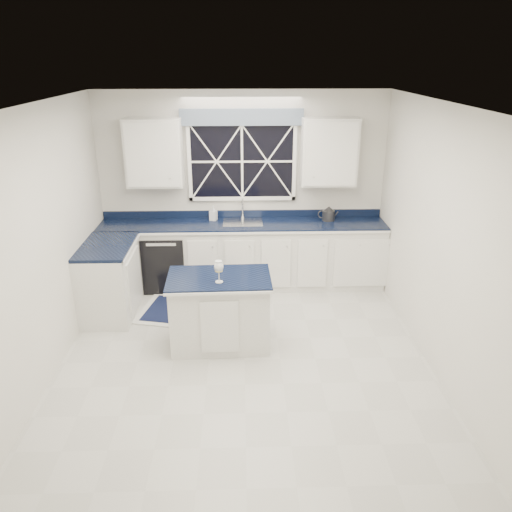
{
  "coord_description": "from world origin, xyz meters",
  "views": [
    {
      "loc": [
        -0.01,
        -4.66,
        3.12
      ],
      "look_at": [
        0.14,
        0.4,
        1.07
      ],
      "focal_mm": 35.0,
      "sensor_mm": 36.0,
      "label": 1
    }
  ],
  "objects_px": {
    "island": "(220,311)",
    "kettle": "(328,214)",
    "soap_bottle": "(213,213)",
    "wine_glass": "(219,268)",
    "dishwasher": "(166,259)",
    "faucet": "(243,208)"
  },
  "relations": [
    {
      "from": "island",
      "to": "kettle",
      "type": "distance_m",
      "value": 2.33
    },
    {
      "from": "soap_bottle",
      "to": "island",
      "type": "bearing_deg",
      "value": -85.38
    },
    {
      "from": "kettle",
      "to": "wine_glass",
      "type": "height_order",
      "value": "kettle"
    },
    {
      "from": "dishwasher",
      "to": "soap_bottle",
      "type": "relative_size",
      "value": 3.94
    },
    {
      "from": "faucet",
      "to": "wine_glass",
      "type": "distance_m",
      "value": 1.95
    },
    {
      "from": "dishwasher",
      "to": "kettle",
      "type": "height_order",
      "value": "kettle"
    },
    {
      "from": "soap_bottle",
      "to": "wine_glass",
      "type": "bearing_deg",
      "value": -85.45
    },
    {
      "from": "wine_glass",
      "to": "kettle",
      "type": "bearing_deg",
      "value": 51.21
    },
    {
      "from": "kettle",
      "to": "soap_bottle",
      "type": "relative_size",
      "value": 1.38
    },
    {
      "from": "island",
      "to": "kettle",
      "type": "relative_size",
      "value": 4.04
    },
    {
      "from": "faucet",
      "to": "island",
      "type": "bearing_deg",
      "value": -98.63
    },
    {
      "from": "wine_glass",
      "to": "dishwasher",
      "type": "bearing_deg",
      "value": 115.72
    },
    {
      "from": "faucet",
      "to": "kettle",
      "type": "height_order",
      "value": "faucet"
    },
    {
      "from": "island",
      "to": "wine_glass",
      "type": "bearing_deg",
      "value": -87.83
    },
    {
      "from": "wine_glass",
      "to": "soap_bottle",
      "type": "relative_size",
      "value": 1.19
    },
    {
      "from": "dishwasher",
      "to": "wine_glass",
      "type": "distance_m",
      "value": 2.02
    },
    {
      "from": "dishwasher",
      "to": "faucet",
      "type": "bearing_deg",
      "value": 10.02
    },
    {
      "from": "dishwasher",
      "to": "soap_bottle",
      "type": "height_order",
      "value": "soap_bottle"
    },
    {
      "from": "faucet",
      "to": "island",
      "type": "distance_m",
      "value": 1.94
    },
    {
      "from": "dishwasher",
      "to": "soap_bottle",
      "type": "distance_m",
      "value": 0.95
    },
    {
      "from": "island",
      "to": "wine_glass",
      "type": "distance_m",
      "value": 0.61
    },
    {
      "from": "wine_glass",
      "to": "faucet",
      "type": "bearing_deg",
      "value": 82.22
    }
  ]
}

